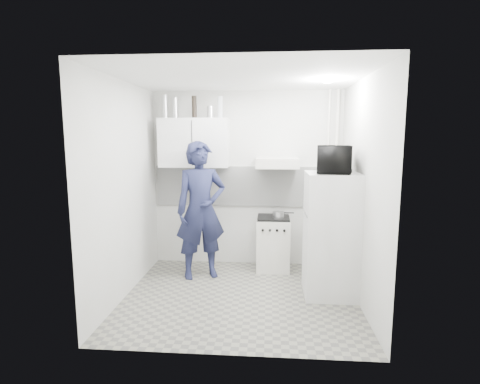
{
  "coord_description": "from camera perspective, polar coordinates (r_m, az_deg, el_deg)",
  "views": [
    {
      "loc": [
        0.34,
        -4.33,
        1.94
      ],
      "look_at": [
        -0.02,
        0.3,
        1.25
      ],
      "focal_mm": 28.0,
      "sensor_mm": 36.0,
      "label": 1
    }
  ],
  "objects": [
    {
      "name": "floor",
      "position": [
        4.76,
        0.02,
        -15.62
      ],
      "size": [
        2.8,
        2.8,
        0.0
      ],
      "primitive_type": "plane",
      "color": "slate",
      "rests_on": "ground"
    },
    {
      "name": "ceiling",
      "position": [
        4.39,
        0.02,
        17.1
      ],
      "size": [
        2.8,
        2.8,
        0.0
      ],
      "primitive_type": "plane",
      "color": "white",
      "rests_on": "wall_back"
    },
    {
      "name": "wall_back",
      "position": [
        5.63,
        1.01,
        1.92
      ],
      "size": [
        2.8,
        0.0,
        2.8
      ],
      "primitive_type": "plane",
      "rotation": [
        1.57,
        0.0,
        0.0
      ],
      "color": "silver",
      "rests_on": "floor"
    },
    {
      "name": "wall_left",
      "position": [
        4.71,
        -17.23,
        0.26
      ],
      "size": [
        0.0,
        2.6,
        2.6
      ],
      "primitive_type": "plane",
      "rotation": [
        1.57,
        0.0,
        1.57
      ],
      "color": "silver",
      "rests_on": "floor"
    },
    {
      "name": "wall_right",
      "position": [
        4.5,
        18.08,
        -0.14
      ],
      "size": [
        0.0,
        2.6,
        2.6
      ],
      "primitive_type": "plane",
      "rotation": [
        1.57,
        0.0,
        -1.57
      ],
      "color": "silver",
      "rests_on": "floor"
    },
    {
      "name": "person",
      "position": [
        5.15,
        -5.97,
        -2.79
      ],
      "size": [
        0.8,
        0.67,
        1.88
      ],
      "primitive_type": "imported",
      "rotation": [
        0.0,
        0.0,
        0.38
      ],
      "color": "#181C38",
      "rests_on": "floor"
    },
    {
      "name": "stove",
      "position": [
        5.55,
        5.06,
        -7.89
      ],
      "size": [
        0.48,
        0.48,
        0.76
      ],
      "primitive_type": "cube",
      "color": "beige",
      "rests_on": "floor"
    },
    {
      "name": "fridge",
      "position": [
        4.72,
        13.71,
        -6.32
      ],
      "size": [
        0.63,
        0.63,
        1.51
      ],
      "primitive_type": "cube",
      "rotation": [
        0.0,
        0.0,
        0.0
      ],
      "color": "silver",
      "rests_on": "floor"
    },
    {
      "name": "stove_top",
      "position": [
        5.46,
        5.11,
        -3.9
      ],
      "size": [
        0.46,
        0.46,
        0.03
      ],
      "primitive_type": "cube",
      "color": "black",
      "rests_on": "stove"
    },
    {
      "name": "saucepan",
      "position": [
        5.39,
        5.87,
        -3.43
      ],
      "size": [
        0.16,
        0.16,
        0.09
      ],
      "primitive_type": "cylinder",
      "color": "silver",
      "rests_on": "stove_top"
    },
    {
      "name": "microwave",
      "position": [
        4.58,
        14.11,
        4.85
      ],
      "size": [
        0.62,
        0.46,
        0.32
      ],
      "primitive_type": "imported",
      "rotation": [
        0.0,
        0.0,
        1.44
      ],
      "color": "black",
      "rests_on": "fridge"
    },
    {
      "name": "bottle_a",
      "position": [
        5.63,
        -11.37,
        12.63
      ],
      "size": [
        0.08,
        0.08,
        0.33
      ],
      "primitive_type": "cylinder",
      "color": "silver",
      "rests_on": "upper_cabinet"
    },
    {
      "name": "bottle_b",
      "position": [
        5.59,
        -9.86,
        12.5
      ],
      "size": [
        0.08,
        0.08,
        0.29
      ],
      "primitive_type": "cylinder",
      "color": "silver",
      "rests_on": "upper_cabinet"
    },
    {
      "name": "bottle_d",
      "position": [
        5.53,
        -6.99,
        12.72
      ],
      "size": [
        0.07,
        0.07,
        0.31
      ],
      "primitive_type": "cylinder",
      "color": "black",
      "rests_on": "upper_cabinet"
    },
    {
      "name": "canister_b",
      "position": [
        5.48,
        -4.58,
        12.03
      ],
      "size": [
        0.09,
        0.09,
        0.17
      ],
      "primitive_type": "cylinder",
      "color": "silver",
      "rests_on": "upper_cabinet"
    },
    {
      "name": "bottle_e",
      "position": [
        5.47,
        -3.05,
        12.76
      ],
      "size": [
        0.08,
        0.08,
        0.3
      ],
      "primitive_type": "cylinder",
      "color": "#B2B7BC",
      "rests_on": "upper_cabinet"
    },
    {
      "name": "upper_cabinet",
      "position": [
        5.51,
        -6.96,
        7.46
      ],
      "size": [
        1.0,
        0.35,
        0.7
      ],
      "primitive_type": "cube",
      "color": "silver",
      "rests_on": "wall_back"
    },
    {
      "name": "range_hood",
      "position": [
        5.34,
        5.69,
        4.44
      ],
      "size": [
        0.6,
        0.5,
        0.14
      ],
      "primitive_type": "cube",
      "color": "beige",
      "rests_on": "wall_back"
    },
    {
      "name": "backsplash",
      "position": [
        5.62,
        1.0,
        0.89
      ],
      "size": [
        2.74,
        0.03,
        0.6
      ],
      "primitive_type": "cube",
      "color": "white",
      "rests_on": "wall_back"
    },
    {
      "name": "pipe_a",
      "position": [
        5.62,
        14.32,
        1.65
      ],
      "size": [
        0.05,
        0.05,
        2.6
      ],
      "primitive_type": "cylinder",
      "color": "beige",
      "rests_on": "floor"
    },
    {
      "name": "pipe_b",
      "position": [
        5.6,
        13.11,
        1.67
      ],
      "size": [
        0.04,
        0.04,
        2.6
      ],
      "primitive_type": "cylinder",
      "color": "beige",
      "rests_on": "floor"
    },
    {
      "name": "ceiling_spot_fixture",
      "position": [
        4.62,
        13.2,
        16.07
      ],
      "size": [
        0.1,
        0.1,
        0.02
      ],
      "primitive_type": "cylinder",
      "color": "white",
      "rests_on": "ceiling"
    }
  ]
}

